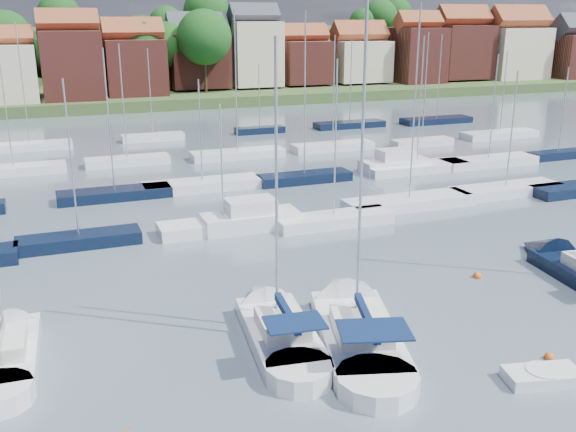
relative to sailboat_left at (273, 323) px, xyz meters
name	(u,v)px	position (x,y,z in m)	size (l,w,h in m)	color
ground	(241,166)	(9.04, 35.35, -0.36)	(260.00, 260.00, 0.00)	#44515C
sailboat_left	(273,323)	(0.00, 0.00, 0.00)	(4.18, 11.36, 15.10)	silver
sailboat_centre	(351,319)	(3.74, -0.97, -0.01)	(6.97, 13.53, 17.70)	silver
sailboat_navy	(571,267)	(19.07, 0.61, 0.00)	(4.25, 11.34, 15.36)	black
sailboat_far	(9,346)	(-12.00, 2.22, -0.02)	(3.10, 10.11, 13.33)	silver
tender	(542,376)	(8.96, -8.41, -0.09)	(3.40, 2.12, 0.68)	silver
buoy_c	(411,370)	(4.32, -5.63, -0.36)	(0.52, 0.52, 0.52)	#D85914
buoy_d	(549,359)	(10.59, -7.03, -0.36)	(0.44, 0.44, 0.44)	#D85914
buoy_e	(477,278)	(13.40, 1.93, -0.36)	(0.52, 0.52, 0.52)	#D85914
marina_field	(274,170)	(10.95, 30.50, 0.08)	(79.62, 41.41, 15.93)	silver
far_shore_town	(133,62)	(11.27, 128.02, 4.25)	(212.46, 90.00, 22.27)	#385329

